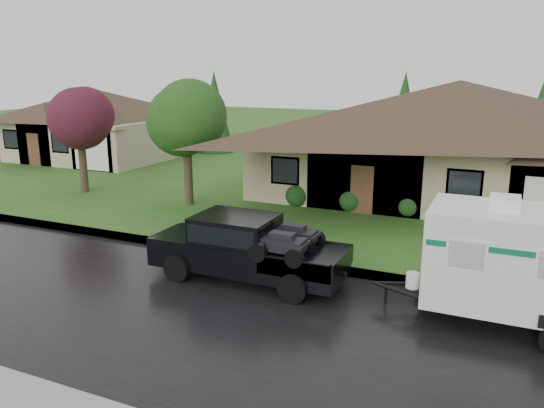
{
  "coord_description": "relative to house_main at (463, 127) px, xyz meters",
  "views": [
    {
      "loc": [
        4.31,
        -12.94,
        6.2
      ],
      "look_at": [
        -2.36,
        2.0,
        2.06
      ],
      "focal_mm": 35.0,
      "sensor_mm": 36.0,
      "label": 1
    }
  ],
  "objects": [
    {
      "name": "ground",
      "position": [
        -2.29,
        -13.84,
        -3.59
      ],
      "size": [
        140.0,
        140.0,
        0.0
      ],
      "primitive_type": "plane",
      "color": "#2B571B",
      "rests_on": "ground"
    },
    {
      "name": "road",
      "position": [
        -2.29,
        -15.84,
        -3.59
      ],
      "size": [
        140.0,
        8.0,
        0.01
      ],
      "primitive_type": "cube",
      "color": "black",
      "rests_on": "ground"
    },
    {
      "name": "curb",
      "position": [
        -2.29,
        -11.59,
        -3.52
      ],
      "size": [
        140.0,
        0.5,
        0.15
      ],
      "primitive_type": "cube",
      "color": "gray",
      "rests_on": "ground"
    },
    {
      "name": "lawn",
      "position": [
        -2.29,
        1.16,
        -3.52
      ],
      "size": [
        140.0,
        26.0,
        0.15
      ],
      "primitive_type": "cube",
      "color": "#2B571B",
      "rests_on": "ground"
    },
    {
      "name": "house_main",
      "position": [
        0.0,
        0.0,
        0.0
      ],
      "size": [
        19.44,
        10.8,
        6.9
      ],
      "color": "tan",
      "rests_on": "lawn"
    },
    {
      "name": "house_far",
      "position": [
        -24.07,
        2.02,
        -0.62
      ],
      "size": [
        10.8,
        8.64,
        5.8
      ],
      "color": "#C3B690",
      "rests_on": "lawn"
    },
    {
      "name": "tree_left_green",
      "position": [
        -11.22,
        -6.57,
        0.48
      ],
      "size": [
        3.42,
        3.42,
        5.66
      ],
      "color": "#382B1E",
      "rests_on": "lawn"
    },
    {
      "name": "tree_red",
      "position": [
        -17.56,
        -6.47,
        0.29
      ],
      "size": [
        3.26,
        3.26,
        5.39
      ],
      "color": "#382B1E",
      "rests_on": "lawn"
    },
    {
      "name": "shrub_row",
      "position": [
        -0.29,
        -4.54,
        -2.94
      ],
      "size": [
        13.6,
        1.0,
        1.0
      ],
      "color": "#143814",
      "rests_on": "lawn"
    },
    {
      "name": "pickup_truck",
      "position": [
        -4.93,
        -13.28,
        -2.54
      ],
      "size": [
        5.91,
        2.25,
        1.97
      ],
      "color": "black",
      "rests_on": "ground"
    }
  ]
}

